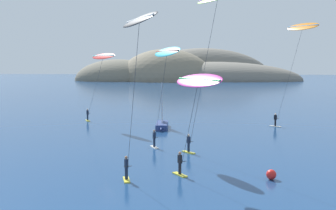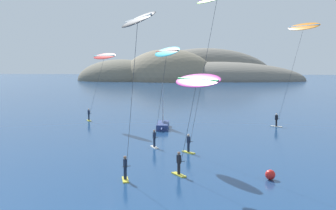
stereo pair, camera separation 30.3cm
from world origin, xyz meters
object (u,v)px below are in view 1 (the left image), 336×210
kitesurfer_magenta (197,87)px  kitesurfer_cyan (166,60)px  kitesurfer_lime (216,8)px  kitesurfer_red (102,61)px  kitesurfer_black (138,32)px  marker_buoy (271,175)px  sailboat_near (162,124)px  kitesurfer_orange (300,36)px

kitesurfer_magenta → kitesurfer_cyan: bearing=108.9°
kitesurfer_lime → kitesurfer_red: bearing=126.5°
kitesurfer_cyan → kitesurfer_black: kitesurfer_black is taller
marker_buoy → kitesurfer_black: bearing=-156.4°
kitesurfer_magenta → kitesurfer_cyan: size_ratio=0.78×
kitesurfer_lime → sailboat_near: bearing=110.2°
kitesurfer_magenta → kitesurfer_red: size_ratio=0.79×
sailboat_near → kitesurfer_magenta: kitesurfer_magenta is taller
kitesurfer_cyan → kitesurfer_red: size_ratio=1.01×
kitesurfer_black → kitesurfer_orange: 30.27m
marker_buoy → kitesurfer_lime: bearing=130.2°
kitesurfer_red → kitesurfer_lime: bearing=-53.5°
sailboat_near → kitesurfer_lime: size_ratio=0.44×
kitesurfer_cyan → kitesurfer_orange: (14.31, 15.09, 2.95)m
marker_buoy → kitesurfer_magenta: bearing=-165.3°
kitesurfer_cyan → kitesurfer_lime: (4.25, -2.92, 3.98)m
kitesurfer_magenta → kitesurfer_cyan: 9.61m
kitesurfer_magenta → kitesurfer_lime: kitesurfer_lime is taller
kitesurfer_red → kitesurfer_lime: 24.50m
kitesurfer_lime → kitesurfer_black: bearing=-118.9°
kitesurfer_magenta → kitesurfer_black: kitesurfer_black is taller
kitesurfer_cyan → kitesurfer_orange: bearing=46.5°
kitesurfer_red → kitesurfer_orange: size_ratio=0.73×
kitesurfer_red → sailboat_near: bearing=-15.1°
kitesurfer_orange → kitesurfer_black: bearing=-119.1°
kitesurfer_black → kitesurfer_red: bearing=109.3°
kitesurfer_lime → kitesurfer_cyan: bearing=145.5°
kitesurfer_magenta → kitesurfer_lime: 8.48m
kitesurfer_cyan → kitesurfer_red: kitesurfer_cyan is taller
sailboat_near → kitesurfer_cyan: (2.10, -14.36, 7.68)m
kitesurfer_red → kitesurfer_orange: (24.44, -1.44, 2.93)m
kitesurfer_magenta → kitesurfer_cyan: (-3.05, 8.91, 1.89)m
sailboat_near → kitesurfer_black: (1.70, -25.69, 9.21)m
kitesurfer_black → kitesurfer_lime: size_ratio=0.82×
sailboat_near → kitesurfer_magenta: 24.53m
kitesurfer_red → marker_buoy: kitesurfer_red is taller
kitesurfer_black → sailboat_near: bearing=93.8°
marker_buoy → kitesurfer_orange: bearing=74.9°
kitesurfer_red → marker_buoy: (18.31, -24.10, -7.99)m
kitesurfer_cyan → marker_buoy: (8.18, -7.57, -7.97)m
sailboat_near → kitesurfer_orange: 19.57m
sailboat_near → kitesurfer_black: 27.34m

